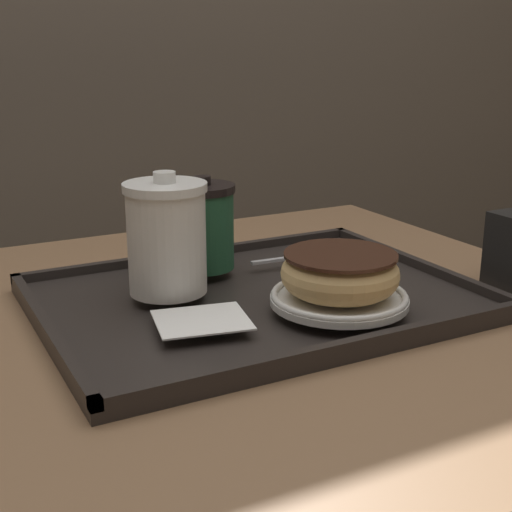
% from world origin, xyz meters
% --- Properties ---
extents(cafe_table, '(0.86, 0.86, 0.75)m').
position_xyz_m(cafe_table, '(0.00, 0.00, 0.56)').
color(cafe_table, '#846042').
rests_on(cafe_table, ground_plane).
extents(serving_tray, '(0.52, 0.39, 0.02)m').
position_xyz_m(serving_tray, '(-0.01, 0.01, 0.76)').
color(serving_tray, '#282321').
rests_on(serving_tray, cafe_table).
extents(napkin_paper, '(0.11, 0.10, 0.00)m').
position_xyz_m(napkin_paper, '(-0.11, -0.06, 0.78)').
color(napkin_paper, white).
rests_on(napkin_paper, serving_tray).
extents(coffee_cup_front, '(0.10, 0.10, 0.15)m').
position_xyz_m(coffee_cup_front, '(-0.11, 0.05, 0.85)').
color(coffee_cup_front, white).
rests_on(coffee_cup_front, serving_tray).
extents(coffee_cup_rear, '(0.09, 0.09, 0.12)m').
position_xyz_m(coffee_cup_rear, '(-0.03, 0.12, 0.84)').
color(coffee_cup_rear, '#235638').
rests_on(coffee_cup_rear, serving_tray).
extents(plate_with_chocolate_donut, '(0.16, 0.16, 0.01)m').
position_xyz_m(plate_with_chocolate_donut, '(0.05, -0.08, 0.79)').
color(plate_with_chocolate_donut, white).
rests_on(plate_with_chocolate_donut, serving_tray).
extents(donut_chocolate_glazed, '(0.14, 0.14, 0.05)m').
position_xyz_m(donut_chocolate_glazed, '(0.05, -0.08, 0.82)').
color(donut_chocolate_glazed, '#DBB270').
rests_on(donut_chocolate_glazed, plate_with_chocolate_donut).
extents(spoon, '(0.17, 0.03, 0.01)m').
position_xyz_m(spoon, '(0.15, 0.09, 0.78)').
color(spoon, silver).
rests_on(spoon, serving_tray).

